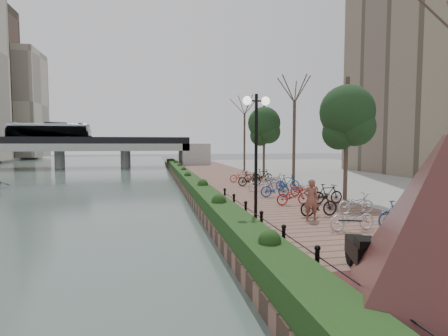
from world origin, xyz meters
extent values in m
plane|color=#59595B|center=(0.00, 0.00, 0.00)|extent=(220.00, 220.00, 0.00)
cube|color=brown|center=(4.00, 17.50, 0.25)|extent=(8.00, 75.00, 0.50)
cube|color=gray|center=(20.00, 17.50, 0.25)|extent=(24.00, 75.00, 0.50)
cube|color=#1B3613|center=(0.60, 20.00, 0.80)|extent=(1.10, 56.00, 0.60)
cylinder|color=black|center=(1.40, -3.00, 0.85)|extent=(0.10, 0.10, 0.70)
cylinder|color=black|center=(1.40, -1.00, 0.85)|extent=(0.10, 0.10, 0.70)
cylinder|color=black|center=(1.40, 1.00, 0.85)|extent=(0.10, 0.10, 0.70)
cylinder|color=black|center=(1.40, 3.00, 0.85)|extent=(0.10, 0.10, 0.70)
cylinder|color=black|center=(1.40, 5.00, 0.85)|extent=(0.10, 0.10, 0.70)
cylinder|color=black|center=(1.40, 7.00, 0.85)|extent=(0.10, 0.10, 0.70)
cylinder|color=black|center=(1.40, 9.00, 0.85)|extent=(0.10, 0.10, 0.70)
cube|color=#46211E|center=(2.72, -3.06, 0.61)|extent=(3.83, 3.83, 0.23)
cylinder|color=black|center=(1.64, 4.45, 2.90)|extent=(0.12, 0.12, 4.81)
cylinder|color=black|center=(1.64, 4.45, 5.06)|extent=(0.70, 0.06, 0.06)
sphere|color=white|center=(1.29, 4.45, 5.06)|extent=(0.32, 0.32, 0.32)
sphere|color=white|center=(1.99, 4.45, 5.06)|extent=(0.32, 0.32, 0.32)
imported|color=brown|center=(4.00, 4.76, 1.30)|extent=(0.69, 0.57, 1.61)
imported|color=#BBBAC0|center=(4.60, 2.76, 0.95)|extent=(0.60, 1.71, 0.90)
imported|color=black|center=(4.60, 5.36, 1.00)|extent=(0.47, 1.66, 1.00)
imported|color=maroon|center=(4.60, 7.96, 0.95)|extent=(0.60, 1.71, 0.90)
imported|color=navy|center=(4.60, 10.56, 1.00)|extent=(0.47, 1.66, 1.00)
imported|color=#BBBAC0|center=(4.60, 13.16, 0.95)|extent=(0.60, 1.71, 0.90)
imported|color=black|center=(4.60, 15.76, 1.00)|extent=(0.47, 1.66, 1.00)
imported|color=maroon|center=(4.60, 18.36, 0.95)|extent=(0.60, 1.72, 0.90)
imported|color=navy|center=(6.40, 2.76, 1.00)|extent=(0.47, 1.66, 1.00)
imported|color=#BBBAC0|center=(6.40, 5.36, 0.95)|extent=(0.60, 1.71, 0.90)
imported|color=black|center=(6.40, 7.96, 1.00)|extent=(0.47, 1.66, 1.00)
imported|color=maroon|center=(6.40, 10.56, 0.95)|extent=(0.60, 1.71, 0.90)
imported|color=navy|center=(6.40, 13.16, 1.00)|extent=(0.47, 1.66, 1.00)
imported|color=#BBBAC0|center=(6.40, 15.76, 0.95)|extent=(0.60, 1.72, 0.90)
imported|color=black|center=(6.40, 18.36, 1.00)|extent=(0.47, 1.66, 1.00)
cube|color=#A3A49E|center=(-15.00, 45.00, 3.00)|extent=(36.00, 8.00, 1.00)
cube|color=black|center=(-15.00, 41.10, 3.95)|extent=(36.00, 0.15, 0.90)
cube|color=black|center=(-15.00, 48.90, 3.95)|extent=(36.00, 0.15, 0.90)
cylinder|color=#A3A49E|center=(-15.00, 45.00, 1.25)|extent=(1.40, 1.40, 2.50)
cylinder|color=#A3A49E|center=(-6.00, 45.00, 1.25)|extent=(1.40, 1.40, 2.50)
imported|color=white|center=(-16.14, 45.00, 5.00)|extent=(2.52, 10.77, 3.00)
cube|color=#A59E8A|center=(-33.00, 80.00, 12.50)|extent=(12.00, 12.00, 24.00)
camera|label=1|loc=(-2.10, -7.92, 3.50)|focal=28.00mm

